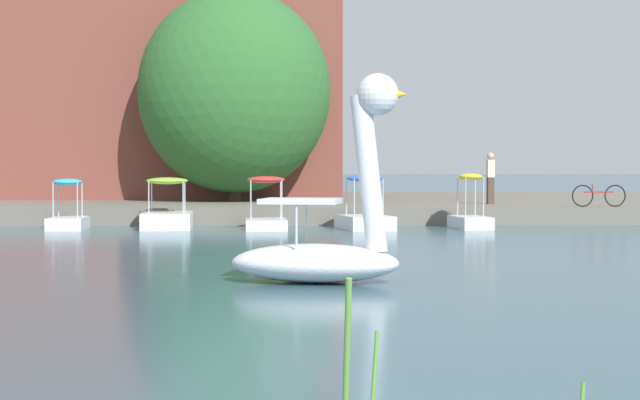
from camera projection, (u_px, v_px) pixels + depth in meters
name	position (u px, v px, depth m)	size (l,w,h in m)	color
shore_bank_far	(318.00, 205.00, 43.99)	(146.06, 20.62, 0.54)	#6B665B
swan_boat	(327.00, 234.00, 17.31)	(2.87, 1.83, 3.26)	white
pedal_boat_yellow	(470.00, 214.00, 32.11)	(1.14, 1.87, 1.61)	white
pedal_boat_blue	(365.00, 215.00, 31.78)	(1.71, 2.40, 1.56)	white
pedal_boat_red	(266.00, 213.00, 31.58)	(1.27, 1.92, 1.53)	white
pedal_boat_lime	(167.00, 213.00, 32.03)	(1.54, 2.35, 1.49)	white
pedal_boat_cyan	(68.00, 214.00, 31.74)	(1.10, 1.92, 1.46)	white
tree_willow_near_path	(234.00, 92.00, 39.92)	(7.14, 7.06, 7.64)	#423323
person_on_path	(491.00, 177.00, 37.15)	(0.26, 0.24, 1.73)	#47382D
bicycle_parked	(599.00, 196.00, 34.69)	(1.74, 0.17, 0.70)	black
apartment_block	(145.00, 67.00, 47.44)	(16.36, 12.70, 11.01)	brown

